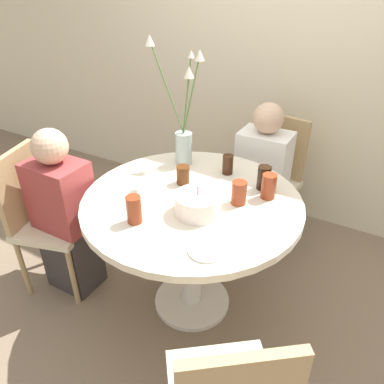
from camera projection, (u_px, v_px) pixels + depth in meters
The scene contains 16 objects.
ground_plane at pixel (192, 302), 2.37m from camera, with size 16.00×16.00×0.00m, color #7A6651.
wall_back at pixel (283, 51), 2.69m from camera, with size 8.00×0.05×2.60m.
dining_table at pixel (192, 220), 2.04m from camera, with size 1.16×1.16×0.77m.
chair_far_back at pixel (272, 172), 2.73m from camera, with size 0.46×0.46×0.93m.
chair_near_front at pixel (41, 213), 2.29m from camera, with size 0.50×0.50×0.93m.
birthday_cake at pixel (198, 204), 1.83m from camera, with size 0.23×0.23×0.15m.
flower_vase at pixel (183, 128), 2.21m from camera, with size 0.39×0.19×0.73m.
side_plate at pixel (207, 250), 1.60m from camera, with size 0.17×0.17×0.01m.
drink_glass_0 at pixel (183, 175), 2.08m from camera, with size 0.07×0.07×0.11m.
drink_glass_1 at pixel (134, 210), 1.76m from camera, with size 0.07×0.07×0.14m.
drink_glass_2 at pixel (264, 178), 2.02m from camera, with size 0.07×0.07×0.13m.
drink_glass_3 at pixel (269, 186), 1.95m from camera, with size 0.08×0.08×0.14m.
drink_glass_4 at pixel (228, 164), 2.18m from camera, with size 0.06×0.06×0.12m.
drink_glass_5 at pixel (239, 193), 1.90m from camera, with size 0.08×0.08×0.12m.
person_guest at pixel (261, 183), 2.64m from camera, with size 0.34×0.24×1.09m.
person_woman at pixel (65, 219), 2.26m from camera, with size 0.34×0.24×1.09m.
Camera 1 is at (0.82, -1.45, 1.83)m, focal length 35.00 mm.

